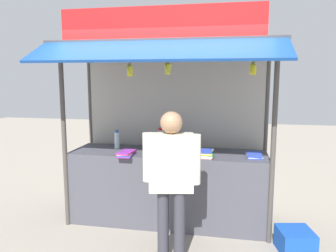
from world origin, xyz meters
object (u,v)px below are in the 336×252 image
Objects in this scene: magazine_stack_front_right at (127,153)px; banana_bunch_rightmost at (168,69)px; water_bottle_back_right at (117,140)px; banana_bunch_leftmost at (130,71)px; banana_bunch_inner_left at (253,69)px; water_bottle_mid_left at (160,139)px; magazine_stack_right at (204,154)px; water_bottle_far_left at (176,139)px; vendor_person at (171,172)px; magazine_stack_far_right at (254,155)px; plastic_crate at (295,241)px.

magazine_stack_front_right is 1.21m from banana_bunch_rightmost.
magazine_stack_front_right is (0.26, -0.37, -0.09)m from water_bottle_back_right.
banana_bunch_leftmost is 1.05× the size of banana_bunch_inner_left.
water_bottle_mid_left is 1.13× the size of water_bottle_back_right.
magazine_stack_right is 1.08× the size of banana_bunch_rightmost.
banana_bunch_rightmost reaches higher than water_bottle_far_left.
vendor_person is at bearing -74.71° from banana_bunch_rightmost.
banana_bunch_inner_left is 1.43m from vendor_person.
banana_bunch_leftmost is (-1.48, -0.39, 1.04)m from magazine_stack_far_right.
plastic_crate is (1.71, -0.73, -0.97)m from water_bottle_mid_left.
plastic_crate is (0.45, -0.46, -0.86)m from magazine_stack_far_right.
magazine_stack_right is at bearing -168.38° from magazine_stack_far_right.
magazine_stack_far_right is at bearing -13.75° from water_bottle_far_left.
banana_bunch_leftmost is 2.71m from plastic_crate.
magazine_stack_far_right is at bearing -4.73° from water_bottle_back_right.
banana_bunch_rightmost is at bearing -16.92° from magazine_stack_front_right.
magazine_stack_right is 1.36m from banana_bunch_leftmost.
banana_bunch_rightmost is (0.23, -0.66, 0.95)m from water_bottle_mid_left.
plastic_crate is (2.04, -0.24, -0.86)m from magazine_stack_front_right.
plastic_crate is (1.35, 0.40, -0.84)m from vendor_person.
water_bottle_mid_left is 0.79× the size of plastic_crate.
vendor_person is (-0.28, -0.73, -0.04)m from magazine_stack_right.
banana_bunch_inner_left reaches higher than magazine_stack_front_right.
water_bottle_back_right is 1.15m from banana_bunch_leftmost.
water_bottle_back_right is at bearing 124.42° from banana_bunch_leftmost.
plastic_crate is (1.93, -0.07, -1.90)m from banana_bunch_leftmost.
water_bottle_far_left is 1.00× the size of magazine_stack_far_right.
water_bottle_mid_left is 1.20m from vendor_person.
vendor_person reaches higher than magazine_stack_right.
banana_bunch_leftmost is (-0.22, -0.66, 0.93)m from water_bottle_mid_left.
banana_bunch_rightmost and banana_bunch_inner_left have the same top height.
magazine_stack_front_right is 0.20× the size of vendor_person.
water_bottle_far_left reaches higher than plastic_crate.
banana_bunch_rightmost is at bearing -179.98° from banana_bunch_inner_left.
magazine_stack_right reaches higher than magazine_stack_front_right.
magazine_stack_right is at bearing 153.86° from banana_bunch_inner_left.
banana_bunch_leftmost reaches higher than water_bottle_back_right.
banana_bunch_leftmost is at bearing -179.96° from banana_bunch_inner_left.
plastic_crate is at bearing -23.19° from water_bottle_mid_left.
magazine_stack_right is at bearing 162.63° from plastic_crate.
water_bottle_back_right is 0.93× the size of banana_bunch_inner_left.
banana_bunch_inner_left is at bearing -160.36° from vendor_person.
banana_bunch_rightmost is (-0.41, -0.27, 1.04)m from magazine_stack_right.
vendor_person is (-0.82, -0.47, -1.07)m from banana_bunch_inner_left.
water_bottle_back_right is at bearing 165.04° from plastic_crate.
magazine_stack_far_right is 1.25m from vendor_person.
water_bottle_back_right is at bearing 146.50° from banana_bunch_rightmost.
magazine_stack_right is (1.23, -0.28, -0.08)m from water_bottle_back_right.
water_bottle_mid_left is 1.05× the size of banana_bunch_inner_left.
magazine_stack_far_right is (1.85, -0.15, -0.10)m from water_bottle_back_right.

